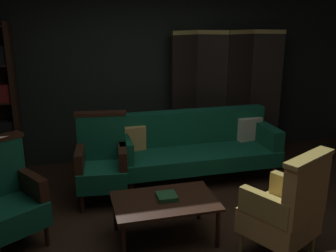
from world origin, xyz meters
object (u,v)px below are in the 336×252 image
folding_screen (226,92)px  book_green_cloth (167,196)px  velvet_couch (195,145)px  armchair_gilt_accent (286,209)px  armchair_wing_right (102,161)px  coffee_table (165,204)px  armchair_wing_left (5,198)px

folding_screen → book_green_cloth: bearing=-125.2°
velvet_couch → folding_screen: bearing=46.0°
armchair_gilt_accent → folding_screen: bearing=79.1°
velvet_couch → armchair_wing_right: 1.32m
coffee_table → armchair_wing_right: (-0.51, 0.99, 0.12)m
folding_screen → armchair_wing_left: folding_screen is taller
velvet_couch → book_green_cloth: size_ratio=10.85×
armchair_wing_right → book_green_cloth: armchair_wing_right is taller
armchair_wing_right → armchair_gilt_accent: bearing=-46.4°
armchair_gilt_accent → armchair_wing_left: bearing=160.7°
velvet_couch → armchair_wing_right: bearing=-164.6°
folding_screen → book_green_cloth: (-1.45, -2.06, -0.54)m
velvet_couch → armchair_gilt_accent: 1.91m
coffee_table → armchair_wing_left: size_ratio=0.96×
armchair_wing_left → coffee_table: bearing=-11.3°
armchair_wing_left → book_green_cloth: size_ratio=5.32×
coffee_table → armchair_gilt_accent: armchair_gilt_accent is taller
armchair_gilt_accent → book_green_cloth: armchair_gilt_accent is taller
folding_screen → armchair_wing_right: (-1.99, -1.09, -0.50)m
coffee_table → armchair_gilt_accent: 1.13m
velvet_couch → book_green_cloth: (-0.74, -1.31, -0.01)m
armchair_gilt_accent → book_green_cloth: bearing=148.2°
velvet_couch → armchair_gilt_accent: armchair_gilt_accent is taller
armchair_gilt_accent → armchair_wing_left: same height
armchair_wing_left → armchair_wing_right: size_ratio=1.00×
armchair_wing_right → book_green_cloth: (0.53, -0.96, -0.05)m
armchair_gilt_accent → book_green_cloth: (-0.95, 0.59, -0.05)m
velvet_couch → coffee_table: 1.54m
folding_screen → velvet_couch: bearing=-134.0°
velvet_couch → coffee_table: (-0.76, -1.34, -0.08)m
book_green_cloth → armchair_wing_right: bearing=118.9°
velvet_couch → book_green_cloth: bearing=-119.3°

